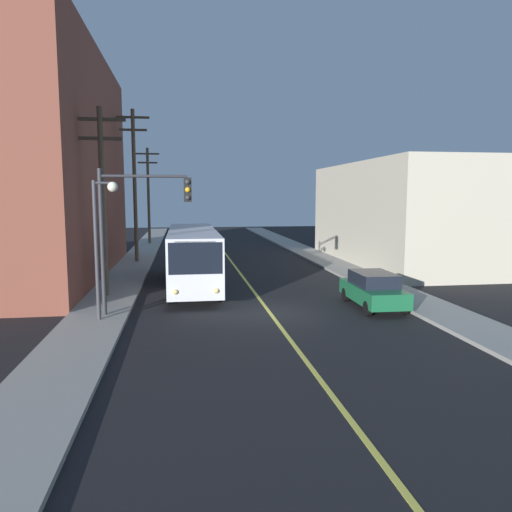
{
  "coord_description": "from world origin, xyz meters",
  "views": [
    {
      "loc": [
        -3.68,
        -20.52,
        5.04
      ],
      "look_at": [
        0.0,
        4.05,
        2.0
      ],
      "focal_mm": 34.41,
      "sensor_mm": 36.0,
      "label": 1
    }
  ],
  "objects_px": {
    "parked_car_green": "(373,289)",
    "street_lamp_left": "(102,230)",
    "utility_pole_near": "(103,193)",
    "traffic_signal_left_corner": "(140,214)",
    "utility_pole_mid": "(135,179)",
    "city_bus": "(193,254)",
    "utility_pole_far": "(148,191)"
  },
  "relations": [
    {
      "from": "utility_pole_mid",
      "to": "traffic_signal_left_corner",
      "type": "distance_m",
      "value": 17.34
    },
    {
      "from": "parked_car_green",
      "to": "utility_pole_mid",
      "type": "height_order",
      "value": "utility_pole_mid"
    },
    {
      "from": "traffic_signal_left_corner",
      "to": "street_lamp_left",
      "type": "height_order",
      "value": "traffic_signal_left_corner"
    },
    {
      "from": "city_bus",
      "to": "utility_pole_near",
      "type": "xyz_separation_m",
      "value": [
        -4.34,
        -2.4,
        3.39
      ]
    },
    {
      "from": "utility_pole_near",
      "to": "street_lamp_left",
      "type": "xyz_separation_m",
      "value": [
        0.68,
        -5.04,
        -1.46
      ]
    },
    {
      "from": "parked_car_green",
      "to": "utility_pole_mid",
      "type": "relative_size",
      "value": 0.39
    },
    {
      "from": "parked_car_green",
      "to": "city_bus",
      "type": "bearing_deg",
      "value": 141.23
    },
    {
      "from": "utility_pole_near",
      "to": "utility_pole_far",
      "type": "height_order",
      "value": "utility_pole_far"
    },
    {
      "from": "traffic_signal_left_corner",
      "to": "city_bus",
      "type": "bearing_deg",
      "value": 71.28
    },
    {
      "from": "utility_pole_near",
      "to": "traffic_signal_left_corner",
      "type": "relative_size",
      "value": 1.52
    },
    {
      "from": "traffic_signal_left_corner",
      "to": "street_lamp_left",
      "type": "bearing_deg",
      "value": -150.61
    },
    {
      "from": "city_bus",
      "to": "street_lamp_left",
      "type": "relative_size",
      "value": 2.21
    },
    {
      "from": "city_bus",
      "to": "street_lamp_left",
      "type": "bearing_deg",
      "value": -116.24
    },
    {
      "from": "utility_pole_near",
      "to": "utility_pole_far",
      "type": "bearing_deg",
      "value": 89.24
    },
    {
      "from": "parked_car_green",
      "to": "utility_pole_near",
      "type": "height_order",
      "value": "utility_pole_near"
    },
    {
      "from": "city_bus",
      "to": "utility_pole_far",
      "type": "distance_m",
      "value": 25.62
    },
    {
      "from": "parked_car_green",
      "to": "traffic_signal_left_corner",
      "type": "distance_m",
      "value": 10.81
    },
    {
      "from": "utility_pole_mid",
      "to": "parked_car_green",
      "type": "bearing_deg",
      "value": -54.67
    },
    {
      "from": "parked_car_green",
      "to": "street_lamp_left",
      "type": "xyz_separation_m",
      "value": [
        -11.65,
        -1.02,
        2.9
      ]
    },
    {
      "from": "utility_pole_mid",
      "to": "city_bus",
      "type": "bearing_deg",
      "value": -69.13
    },
    {
      "from": "traffic_signal_left_corner",
      "to": "utility_pole_mid",
      "type": "bearing_deg",
      "value": 95.84
    },
    {
      "from": "traffic_signal_left_corner",
      "to": "street_lamp_left",
      "type": "relative_size",
      "value": 1.09
    },
    {
      "from": "utility_pole_near",
      "to": "traffic_signal_left_corner",
      "type": "xyz_separation_m",
      "value": [
        2.1,
        -4.24,
        -0.9
      ]
    },
    {
      "from": "traffic_signal_left_corner",
      "to": "street_lamp_left",
      "type": "xyz_separation_m",
      "value": [
        -1.42,
        -0.8,
        -0.56
      ]
    },
    {
      "from": "city_bus",
      "to": "parked_car_green",
      "type": "height_order",
      "value": "city_bus"
    },
    {
      "from": "traffic_signal_left_corner",
      "to": "parked_car_green",
      "type": "bearing_deg",
      "value": 1.25
    },
    {
      "from": "city_bus",
      "to": "street_lamp_left",
      "type": "xyz_separation_m",
      "value": [
        -3.67,
        -7.43,
        1.92
      ]
    },
    {
      "from": "parked_car_green",
      "to": "traffic_signal_left_corner",
      "type": "xyz_separation_m",
      "value": [
        -10.24,
        -0.22,
        3.46
      ]
    },
    {
      "from": "utility_pole_mid",
      "to": "street_lamp_left",
      "type": "bearing_deg",
      "value": -88.93
    },
    {
      "from": "city_bus",
      "to": "traffic_signal_left_corner",
      "type": "distance_m",
      "value": 7.44
    },
    {
      "from": "parked_car_green",
      "to": "traffic_signal_left_corner",
      "type": "relative_size",
      "value": 0.74
    },
    {
      "from": "city_bus",
      "to": "parked_car_green",
      "type": "xyz_separation_m",
      "value": [
        7.99,
        -6.41,
        -0.98
      ]
    }
  ]
}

